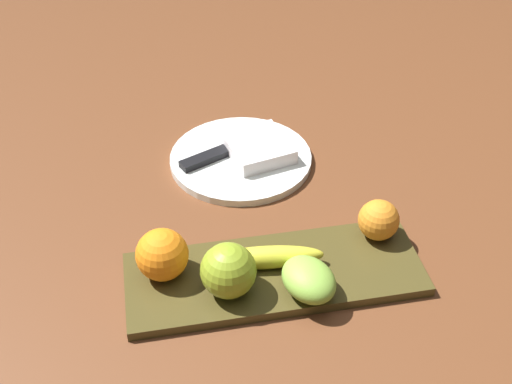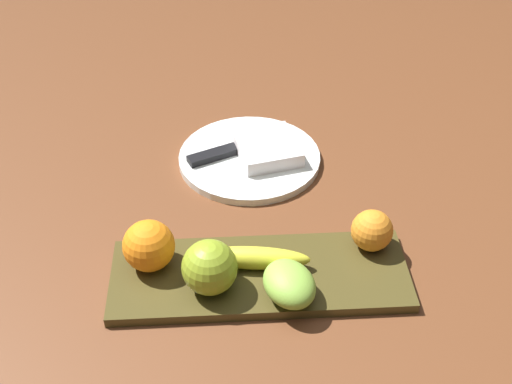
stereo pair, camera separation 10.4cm
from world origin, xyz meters
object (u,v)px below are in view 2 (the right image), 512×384
orange_near_apple (374,230)px  banana (255,258)px  orange_near_banana (151,246)px  folded_napkin (269,148)px  grape_bunch (291,284)px  fruit_tray (262,276)px  dinner_plate (251,158)px  apple (212,268)px  knife (223,153)px

orange_near_apple → banana: bearing=-169.8°
orange_near_banana → folded_napkin: size_ratio=0.67×
banana → grape_bunch: (0.05, -0.06, 0.01)m
fruit_tray → orange_near_apple: (0.17, 0.04, 0.04)m
orange_near_banana → grape_bunch: bearing=-20.3°
orange_near_banana → dinner_plate: size_ratio=0.30×
fruit_tray → orange_near_banana: bearing=171.2°
apple → orange_near_banana: apple is taller
orange_near_banana → grape_bunch: 0.20m
banana → knife: bearing=-75.5°
dinner_plate → folded_napkin: folded_napkin is taller
apple → dinner_plate: bearing=77.4°
fruit_tray → dinner_plate: (0.00, 0.28, -0.00)m
fruit_tray → banana: 0.03m
banana → folded_napkin: banana is taller
apple → knife: 0.32m
orange_near_apple → knife: size_ratio=0.35×
banana → dinner_plate: size_ratio=0.66×
orange_near_banana → dinner_plate: bearing=59.4°
orange_near_banana → dinner_plate: (0.15, 0.26, -0.05)m
fruit_tray → apple: apple is taller
grape_bunch → knife: 0.34m
fruit_tray → orange_near_apple: size_ratio=6.88×
fruit_tray → apple: size_ratio=5.51×
banana → dinner_plate: banana is taller
orange_near_apple → grape_bunch: (-0.13, -0.09, -0.01)m
orange_near_apple → dinner_plate: size_ratio=0.25×
orange_near_apple → fruit_tray: bearing=-165.3°
banana → dinner_plate: 0.27m
folded_napkin → knife: (-0.08, 0.00, -0.01)m
grape_bunch → knife: (-0.09, 0.33, -0.02)m
fruit_tray → knife: 0.29m
fruit_tray → grape_bunch: size_ratio=4.88×
fruit_tray → banana: bearing=129.1°
apple → orange_near_banana: 0.10m
dinner_plate → orange_near_apple: bearing=-55.6°
banana → grape_bunch: 0.07m
grape_bunch → banana: bearing=128.3°
orange_near_banana → folded_napkin: (0.19, 0.26, -0.03)m
banana → orange_near_apple: orange_near_apple is taller
knife → fruit_tray: bearing=-104.1°
banana → orange_near_apple: (0.18, 0.03, 0.01)m
orange_near_apple → dinner_plate: bearing=124.4°
apple → fruit_tray: bearing=20.6°
apple → banana: (0.06, 0.04, -0.02)m
fruit_tray → banana: banana is taller
grape_bunch → orange_near_apple: bearing=34.9°
banana → fruit_tray: bearing=135.5°
apple → banana: bearing=32.5°
banana → orange_near_apple: 0.18m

